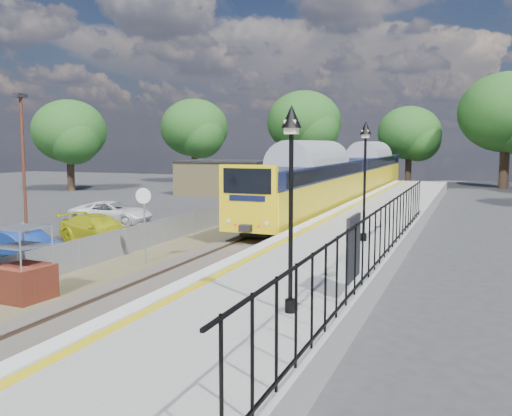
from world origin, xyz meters
The scene contains 17 objects.
ground centered at (0.00, 0.00, 0.00)m, with size 120.00×120.00×0.00m, color #2D2D30.
track_bed centered at (-0.47, 9.67, 0.09)m, with size 5.90×80.00×0.29m.
platform centered at (4.20, 8.00, 0.45)m, with size 5.00×70.00×0.90m, color gray.
platform_edge centered at (2.14, 8.00, 0.90)m, with size 0.90×70.00×0.01m.
victorian_lamp_south centered at (5.50, -4.00, 4.30)m, with size 0.44×0.44×4.60m.
victorian_lamp_north centered at (5.30, 6.00, 4.30)m, with size 0.44×0.44×4.60m.
palisade_fence centered at (6.55, 2.24, 1.84)m, with size 0.12×26.00×2.00m.
wire_fence centered at (-4.20, 12.00, 0.60)m, with size 0.06×52.00×1.20m.
outbuilding centered at (-10.91, 31.21, 1.52)m, with size 10.80×10.10×3.12m.
tree_line centered at (1.40, 42.00, 6.61)m, with size 56.80×43.80×11.88m.
train centered at (0.00, 27.57, 2.34)m, with size 2.82×40.83×3.51m.
brick_plinth centered at (-3.11, -2.94, 1.09)m, with size 1.52×1.52×2.27m.
speed_sign centered at (-2.50, 2.73, 2.05)m, with size 0.59×0.16×2.98m.
carpark_lamp centered at (-6.59, 0.97, 3.74)m, with size 0.25×0.50×6.50m.
car_blue centered at (-6.87, 1.06, 0.68)m, with size 1.45×4.15×1.37m, color navy.
car_yellow centered at (-7.06, 6.05, 0.67)m, with size 1.87×4.60×1.33m, color #C2C617.
car_white centered at (-10.35, 11.70, 0.66)m, with size 2.20×4.77×1.33m, color white.
Camera 1 is at (9.25, -15.87, 4.67)m, focal length 40.00 mm.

